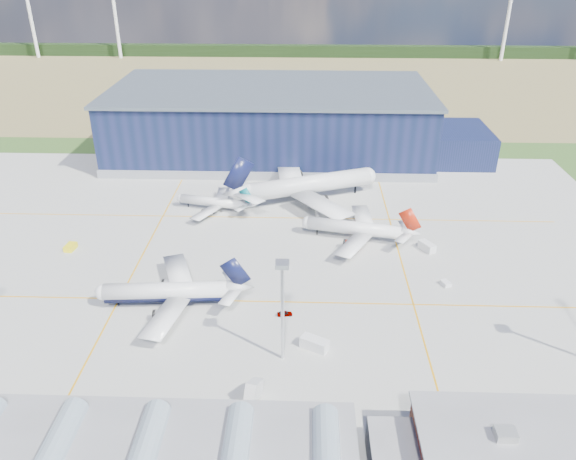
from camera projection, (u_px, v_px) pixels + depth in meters
The scene contains 19 objects.
ground at pixel (248, 279), 142.18m from camera, with size 600.00×600.00×0.00m, color #2B501E.
apron at pixel (252, 259), 151.02m from camera, with size 220.00×160.00×0.08m.
farmland at pixel (284, 81), 337.09m from camera, with size 600.00×220.00×0.01m, color olive.
treeline at pixel (288, 51), 406.11m from camera, with size 600.00×8.00×8.00m, color black.
horizon_dressing at pixel (16, 6), 392.95m from camera, with size 440.20×18.00×70.00m.
hangar at pixel (278, 124), 220.71m from camera, with size 145.00×62.00×26.10m.
light_mast_center at pixel (282, 296), 108.15m from camera, with size 2.60×2.60×23.00m.
airliner_navy at pixel (166, 283), 129.29m from camera, with size 37.01×36.20×12.07m, color silver, non-canonical shape.
airliner_red at pixel (355, 222), 158.22m from camera, with size 34.44×33.69×11.23m, color silver, non-canonical shape.
airliner_widebody at pixel (309, 176), 180.61m from camera, with size 53.58×52.41×17.47m, color silver, non-canonical shape.
airliner_regional at pixel (212, 197), 176.06m from camera, with size 26.69×26.11×8.70m, color silver, non-canonical shape.
gse_tug_a at pixel (71, 247), 155.00m from camera, with size 2.37×3.88×1.62m, color yellow.
gse_van_a at pixel (314, 344), 117.41m from camera, with size 2.55×5.85×2.55m, color silver.
gse_cart_a at pixel (446, 283), 139.19m from camera, with size 1.75×2.63×1.14m, color silver.
gse_van_b at pixel (427, 246), 154.60m from camera, with size 2.33×5.08×2.33m, color silver.
gse_tug_c at pixel (290, 182), 196.48m from camera, with size 2.23×3.57×1.56m, color yellow.
airstair at pixel (254, 394), 103.98m from camera, with size 2.07×5.18×3.31m, color silver.
car_a at pixel (285, 313), 128.01m from camera, with size 1.40×3.48×1.19m, color #99999E.
car_b at pixel (574, 431), 97.48m from camera, with size 1.43×4.09×1.35m, color #99999E.
Camera 1 is at (14.15, -119.91, 76.74)m, focal length 35.00 mm.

